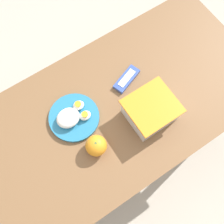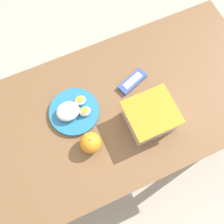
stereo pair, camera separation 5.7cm
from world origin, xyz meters
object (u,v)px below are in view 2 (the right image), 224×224
Objects in this scene: orange_fruit at (91,143)px; rice_plate at (73,111)px; candy_bar at (132,82)px; food_container at (150,117)px.

orange_fruit is 0.40× the size of rice_plate.
orange_fruit is 0.59× the size of candy_bar.
food_container is at bearing 85.35° from candy_bar.
orange_fruit is (0.25, -0.00, -0.01)m from food_container.
rice_plate reaches higher than candy_bar.
food_container is 0.19m from candy_bar.
food_container is 0.92× the size of rice_plate.
orange_fruit is 0.16m from rice_plate.
food_container reaches higher than orange_fruit.
candy_bar is at bearing -94.65° from food_container.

